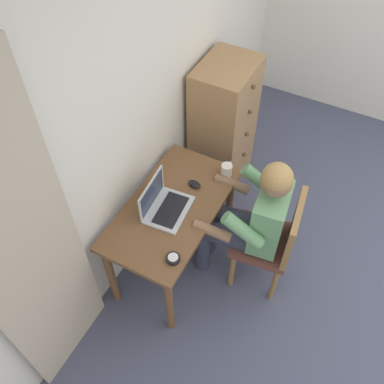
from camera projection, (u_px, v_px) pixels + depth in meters
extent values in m
cube|color=silver|center=(151.00, 95.00, 2.79)|extent=(4.80, 0.05, 2.50)
cube|color=#BCAD99|center=(32.00, 261.00, 2.14)|extent=(0.63, 0.03, 2.21)
cube|color=brown|center=(172.00, 208.00, 2.88)|extent=(1.08, 0.59, 0.03)
cylinder|color=brown|center=(169.00, 304.00, 2.80)|extent=(0.06, 0.06, 0.68)
cylinder|color=brown|center=(229.00, 204.00, 3.35)|extent=(0.06, 0.06, 0.68)
cylinder|color=brown|center=(111.00, 275.00, 2.94)|extent=(0.06, 0.06, 0.68)
cylinder|color=brown|center=(178.00, 184.00, 3.50)|extent=(0.06, 0.06, 0.68)
cube|color=#9E754C|center=(223.00, 126.00, 3.58)|extent=(0.55, 0.42, 1.19)
sphere|color=brown|center=(242.00, 173.00, 3.88)|extent=(0.04, 0.04, 0.04)
sphere|color=brown|center=(245.00, 154.00, 3.70)|extent=(0.04, 0.04, 0.04)
sphere|color=brown|center=(247.00, 134.00, 3.52)|extent=(0.04, 0.04, 0.04)
sphere|color=brown|center=(250.00, 112.00, 3.34)|extent=(0.04, 0.04, 0.04)
sphere|color=brown|center=(254.00, 87.00, 3.15)|extent=(0.04, 0.04, 0.04)
cube|color=brown|center=(263.00, 241.00, 3.01)|extent=(0.47, 0.45, 0.05)
cube|color=olive|center=(294.00, 229.00, 2.79)|extent=(0.42, 0.09, 0.42)
cylinder|color=olive|center=(245.00, 234.00, 3.32)|extent=(0.04, 0.04, 0.42)
cylinder|color=olive|center=(232.00, 270.00, 3.12)|extent=(0.04, 0.04, 0.42)
cylinder|color=olive|center=(284.00, 246.00, 3.25)|extent=(0.04, 0.04, 0.42)
cylinder|color=olive|center=(274.00, 283.00, 3.05)|extent=(0.04, 0.04, 0.42)
cylinder|color=#33384C|center=(237.00, 218.00, 3.08)|extent=(0.19, 0.41, 0.14)
cylinder|color=#33384C|center=(230.00, 238.00, 2.97)|extent=(0.19, 0.41, 0.14)
cylinder|color=#33384C|center=(211.00, 230.00, 3.31)|extent=(0.11, 0.11, 0.49)
cylinder|color=#33384C|center=(203.00, 248.00, 3.20)|extent=(0.11, 0.11, 0.49)
cube|color=#609366|center=(270.00, 218.00, 2.80)|extent=(0.38, 0.24, 0.46)
cylinder|color=#609366|center=(260.00, 181.00, 2.89)|extent=(0.13, 0.31, 0.25)
cylinder|color=#609366|center=(243.00, 230.00, 2.63)|extent=(0.13, 0.31, 0.25)
cylinder|color=#846047|center=(232.00, 184.00, 3.02)|extent=(0.10, 0.27, 0.11)
cylinder|color=#846047|center=(212.00, 231.00, 2.75)|extent=(0.10, 0.27, 0.11)
sphere|color=#846047|center=(276.00, 181.00, 2.52)|extent=(0.20, 0.20, 0.20)
sphere|color=#9E7A47|center=(277.00, 178.00, 2.50)|extent=(0.20, 0.20, 0.20)
cube|color=#B7BABF|center=(169.00, 210.00, 2.83)|extent=(0.36, 0.27, 0.02)
cube|color=black|center=(171.00, 210.00, 2.82)|extent=(0.30, 0.18, 0.00)
cube|color=#B7BABF|center=(152.00, 193.00, 2.77)|extent=(0.34, 0.04, 0.22)
cube|color=#2D3851|center=(152.00, 194.00, 2.77)|extent=(0.30, 0.03, 0.18)
ellipsoid|color=black|center=(195.00, 184.00, 2.97)|extent=(0.08, 0.11, 0.03)
cylinder|color=black|center=(173.00, 258.00, 2.58)|extent=(0.09, 0.09, 0.03)
cylinder|color=silver|center=(173.00, 257.00, 2.57)|extent=(0.06, 0.06, 0.00)
cylinder|color=silver|center=(227.00, 170.00, 3.01)|extent=(0.08, 0.08, 0.09)
torus|color=silver|center=(230.00, 165.00, 3.04)|extent=(0.06, 0.01, 0.06)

